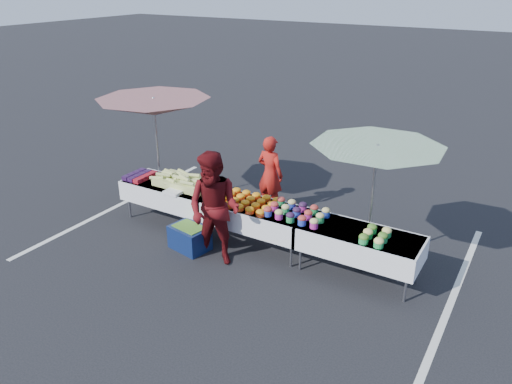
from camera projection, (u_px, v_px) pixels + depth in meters
The scene contains 17 objects.
ground at pixel (256, 245), 8.54m from camera, with size 80.00×80.00×0.00m, color black.
stripe_left at pixel (120, 205), 10.04m from camera, with size 0.10×5.00×0.00m, color silver.
stripe_right at pixel (450, 304), 7.03m from camera, with size 0.10×5.00×0.00m, color silver.
table_left at pixel (172, 193), 9.15m from camera, with size 1.86×0.81×0.75m.
table_center at pixel (256, 215), 8.30m from camera, with size 1.86×0.81×0.75m.
table_right at pixel (359, 242), 7.45m from camera, with size 1.86×0.81×0.75m.
berry_punnets at pixel (140, 176), 9.36m from camera, with size 0.40×0.54×0.08m.
corn_pile at pixel (184, 182), 8.96m from camera, with size 1.16×0.57×0.26m.
plastic_bags at pixel (174, 192), 8.70m from camera, with size 0.30×0.25×0.05m, color white.
carrot_bowls at pixel (248, 201), 8.28m from camera, with size 0.95×0.69×0.11m.
potato_cups at pixel (297, 212), 7.85m from camera, with size 0.94×0.58×0.16m.
bean_baskets at pixel (375, 235), 7.16m from camera, with size 0.36×0.50×0.15m.
vendor at pixel (270, 174), 9.52m from camera, with size 0.55×0.36×1.51m, color #B31B14.
customer at pixel (214, 209), 7.72m from camera, with size 0.89×0.70×1.84m, color #570D10.
umbrella_left at pixel (154, 108), 9.29m from camera, with size 2.47×2.47×2.18m.
umbrella_right at pixel (377, 156), 7.26m from camera, with size 2.53×2.53×2.02m.
storage_bin at pixel (190, 237), 8.37m from camera, with size 0.70×0.57×0.41m.
Camera 1 is at (3.83, -6.39, 4.26)m, focal length 35.00 mm.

